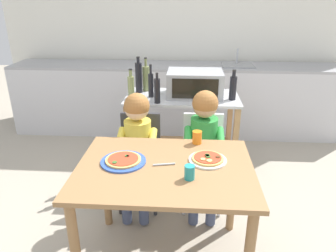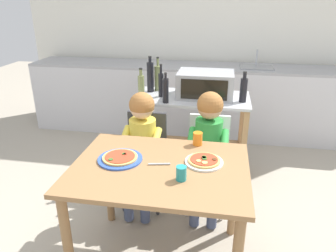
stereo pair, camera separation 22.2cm
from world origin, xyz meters
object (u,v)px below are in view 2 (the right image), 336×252
at_px(bottle_brown_beer, 243,89).
at_px(bottle_dark_olive_oil, 141,85).
at_px(dining_chair_left, 145,152).
at_px(bottle_tall_green_wine, 150,76).
at_px(dining_chair_right, 208,156).
at_px(bottle_squat_spirits, 161,84).
at_px(child_in_yellow_shirt, 141,137).
at_px(pizza_plate_white, 204,161).
at_px(toaster_oven, 205,84).
at_px(child_in_green_shirt, 208,139).
at_px(serving_spoon, 159,164).
at_px(bottle_clear_vinegar, 166,90).
at_px(pizza_plate_blue_rimmed, 120,158).
at_px(kitchen_island_cart, 192,124).
at_px(drinking_cup_orange, 198,139).
at_px(dining_table, 160,182).
at_px(bottle_slim_sauce, 158,78).
at_px(drinking_cup_teal, 181,173).

height_order(bottle_brown_beer, bottle_dark_olive_oil, same).
bearing_deg(dining_chair_left, bottle_tall_green_wine, 97.85).
bearing_deg(dining_chair_left, bottle_dark_olive_oil, 107.00).
bearing_deg(dining_chair_right, bottle_squat_spirits, 137.54).
height_order(bottle_dark_olive_oil, child_in_yellow_shirt, bottle_dark_olive_oil).
bearing_deg(pizza_plate_white, toaster_oven, 93.81).
relative_size(child_in_green_shirt, serving_spoon, 7.48).
distance_m(bottle_brown_beer, dining_chair_left, 1.05).
relative_size(bottle_squat_spirits, child_in_yellow_shirt, 0.30).
xyz_separation_m(toaster_oven, bottle_tall_green_wine, (-0.55, 0.08, 0.03)).
bearing_deg(child_in_yellow_shirt, bottle_dark_olive_oil, 103.46).
relative_size(bottle_clear_vinegar, child_in_green_shirt, 0.26).
height_order(dining_chair_left, pizza_plate_blue_rimmed, dining_chair_left).
distance_m(bottle_clear_vinegar, child_in_green_shirt, 0.63).
bearing_deg(bottle_clear_vinegar, pizza_plate_white, -65.16).
bearing_deg(bottle_brown_beer, kitchen_island_cart, 170.71).
height_order(bottle_clear_vinegar, bottle_dark_olive_oil, bottle_dark_olive_oil).
distance_m(kitchen_island_cart, toaster_oven, 0.42).
bearing_deg(bottle_dark_olive_oil, kitchen_island_cart, 11.34).
relative_size(bottle_clear_vinegar, pizza_plate_blue_rimmed, 0.95).
xyz_separation_m(dining_chair_right, drinking_cup_orange, (-0.06, -0.37, 0.33)).
height_order(pizza_plate_blue_rimmed, drinking_cup_orange, drinking_cup_orange).
xyz_separation_m(bottle_squat_spirits, dining_table, (0.22, -1.16, -0.33)).
distance_m(child_in_green_shirt, drinking_cup_orange, 0.28).
bearing_deg(pizza_plate_white, dining_chair_left, 132.09).
relative_size(bottle_clear_vinegar, serving_spoon, 1.97).
xyz_separation_m(bottle_slim_sauce, child_in_yellow_shirt, (0.02, -0.80, -0.30)).
relative_size(kitchen_island_cart, bottle_tall_green_wine, 3.06).
height_order(bottle_dark_olive_oil, drinking_cup_teal, bottle_dark_olive_oil).
bearing_deg(dining_table, bottle_squat_spirits, 100.66).
distance_m(bottle_tall_green_wine, pizza_plate_blue_rimmed, 1.30).
bearing_deg(bottle_dark_olive_oil, bottle_clear_vinegar, -26.40).
distance_m(bottle_squat_spirits, dining_table, 1.23).
distance_m(dining_chair_right, pizza_plate_white, 0.69).
height_order(toaster_oven, serving_spoon, toaster_oven).
relative_size(bottle_slim_sauce, bottle_brown_beer, 1.20).
xyz_separation_m(bottle_brown_beer, child_in_yellow_shirt, (-0.82, -0.56, -0.29)).
relative_size(kitchen_island_cart, bottle_squat_spirits, 3.49).
distance_m(kitchen_island_cart, drinking_cup_orange, 0.90).
height_order(kitchen_island_cart, bottle_tall_green_wine, bottle_tall_green_wine).
distance_m(bottle_tall_green_wine, child_in_green_shirt, 1.00).
distance_m(dining_table, child_in_green_shirt, 0.66).
xyz_separation_m(bottle_slim_sauce, dining_table, (0.29, -1.37, -0.34)).
bearing_deg(kitchen_island_cart, serving_spoon, -94.04).
xyz_separation_m(toaster_oven, bottle_dark_olive_oil, (-0.60, -0.12, -0.01)).
height_order(bottle_clear_vinegar, pizza_plate_white, bottle_clear_vinegar).
xyz_separation_m(bottle_squat_spirits, child_in_yellow_shirt, (-0.05, -0.59, -0.29)).
relative_size(bottle_tall_green_wine, dining_chair_left, 0.44).
bearing_deg(child_in_green_shirt, dining_chair_left, 170.57).
bearing_deg(bottle_squat_spirits, child_in_green_shirt, -49.02).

